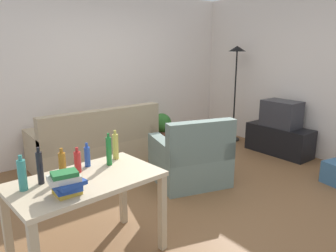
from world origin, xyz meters
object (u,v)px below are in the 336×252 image
(tv_stand, at_px, (279,140))
(bottle_squat, at_px, (115,146))
(couch, at_px, (96,146))
(tv, at_px, (281,114))
(armchair, at_px, (191,160))
(bottle_blue, at_px, (87,156))
(bottle_red, at_px, (78,162))
(desk, at_px, (87,190))
(torchiere_lamp, at_px, (236,68))
(bottle_green, at_px, (109,151))
(potted_plant, at_px, (162,126))
(bottle_amber, at_px, (62,166))
(bottle_tall, at_px, (22,175))
(book_stack, at_px, (66,183))
(bottle_dark, at_px, (40,168))

(tv_stand, height_order, bottle_squat, bottle_squat)
(couch, xyz_separation_m, tv_stand, (2.72, -1.43, -0.07))
(tv, distance_m, armchair, 2.05)
(armchair, xyz_separation_m, bottle_blue, (-1.64, -0.43, 0.53))
(bottle_red, bearing_deg, desk, -90.65)
(torchiere_lamp, xyz_separation_m, bottle_green, (-3.49, -1.53, -0.52))
(bottle_red, bearing_deg, potted_plant, 41.10)
(torchiere_lamp, relative_size, bottle_red, 8.16)
(torchiere_lamp, distance_m, bottle_amber, 4.28)
(bottle_tall, bearing_deg, armchair, 14.95)
(desk, bearing_deg, tv, 5.34)
(potted_plant, bearing_deg, bottle_squat, -135.11)
(bottle_red, relative_size, book_stack, 0.85)
(bottle_blue, bearing_deg, armchair, 14.67)
(bottle_tall, bearing_deg, bottle_blue, 15.74)
(bottle_squat, bearing_deg, bottle_red, -166.78)
(tv_stand, xyz_separation_m, bottle_green, (-3.49, -0.50, 0.65))
(tv, relative_size, potted_plant, 1.05)
(bottle_dark, height_order, bottle_red, bottle_dark)
(couch, height_order, potted_plant, couch)
(bottle_squat, bearing_deg, tv, 6.73)
(bottle_blue, bearing_deg, bottle_red, -146.90)
(potted_plant, xyz_separation_m, bottle_dark, (-2.89, -2.29, 0.56))
(tv, relative_size, bottle_blue, 2.74)
(torchiere_lamp, bearing_deg, bottle_tall, -159.28)
(bottle_green, bearing_deg, bottle_squat, 40.32)
(torchiere_lamp, xyz_separation_m, bottle_red, (-3.78, -1.52, -0.56))
(tv_stand, height_order, bottle_red, bottle_red)
(tv_stand, bearing_deg, torchiere_lamp, 0.00)
(bottle_amber, relative_size, bottle_squat, 0.94)
(armchair, bearing_deg, tv, -163.93)
(tv, bearing_deg, potted_plant, 34.81)
(armchair, bearing_deg, bottle_red, 32.63)
(couch, relative_size, bottle_red, 8.49)
(desk, relative_size, bottle_blue, 5.71)
(torchiere_lamp, bearing_deg, book_stack, -154.93)
(tv, relative_size, bottle_amber, 2.26)
(couch, height_order, tv_stand, couch)
(potted_plant, bearing_deg, bottle_tall, -142.52)
(bottle_blue, height_order, book_stack, bottle_blue)
(torchiere_lamp, bearing_deg, couch, 171.44)
(bottle_amber, height_order, bottle_green, bottle_green)
(bottle_tall, bearing_deg, tv_stand, 7.79)
(couch, relative_size, torchiere_lamp, 1.04)
(bottle_dark, xyz_separation_m, book_stack, (0.09, -0.31, -0.04))
(tv_stand, relative_size, bottle_squat, 3.88)
(potted_plant, xyz_separation_m, bottle_green, (-2.28, -2.25, 0.56))
(potted_plant, relative_size, bottle_amber, 2.15)
(bottle_amber, bearing_deg, bottle_tall, -177.58)
(tv_stand, height_order, desk, desk)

